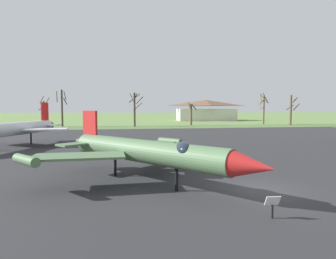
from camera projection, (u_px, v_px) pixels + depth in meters
ground_plane at (261, 191)px, 15.08m from camera, size 600.00×600.00×0.00m
asphalt_apron at (186, 147)px, 32.29m from camera, size 82.46×58.34×0.05m
grass_verge_strip at (152, 127)px, 66.89m from camera, size 142.46×12.00×0.06m
jet_fighter_front_left at (12, 129)px, 31.25m from camera, size 10.42×14.73×5.10m
jet_fighter_rear_center at (145, 151)px, 16.29m from camera, size 11.98×12.67×4.16m
info_placard_rear_center at (273, 204)px, 11.17m from camera, size 0.59×0.28×0.94m
bare_tree_far_left at (44, 112)px, 65.24m from camera, size 2.42×1.63×7.16m
bare_tree_left_of_center at (62, 107)px, 68.28m from camera, size 2.55×2.32×8.75m
bare_tree_center at (135, 108)px, 67.82m from camera, size 3.33×3.18×8.02m
bare_tree_right_of_center at (191, 113)px, 73.91m from camera, size 2.84×2.18×6.04m
bare_tree_far_right at (263, 107)px, 78.29m from camera, size 2.55×3.00×8.51m
bare_tree_backdrop_extra at (291, 109)px, 74.35m from camera, size 2.33×3.02×7.79m
visitor_building at (206, 110)px, 105.12m from camera, size 22.04×13.46×7.45m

